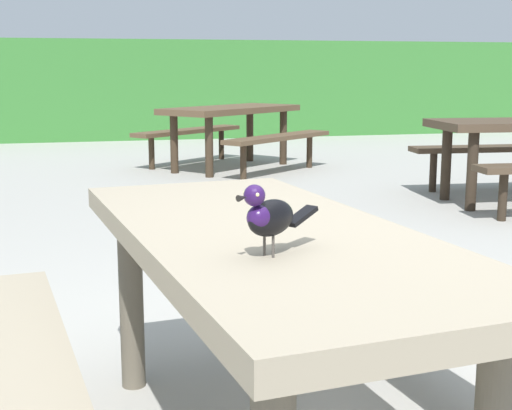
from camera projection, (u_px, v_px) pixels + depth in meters
name	position (u px, v px, depth m)	size (l,w,h in m)	color
hedge_wall	(125.00, 89.00, 12.61)	(28.00, 1.21, 1.66)	#387A33
picnic_table_foreground	(267.00, 289.00, 2.15)	(1.87, 1.90, 0.74)	gray
bird_grackle	(268.00, 216.00, 1.77)	(0.25, 0.18, 0.18)	black
picnic_table_far_centre	(231.00, 122.00, 8.74)	(2.38, 2.38, 0.74)	brown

